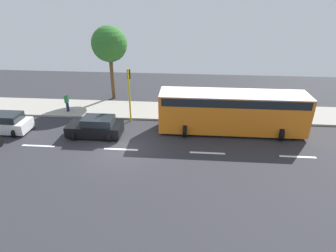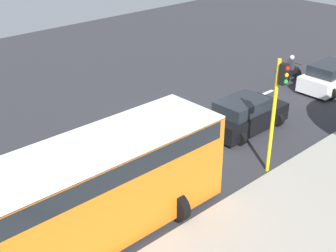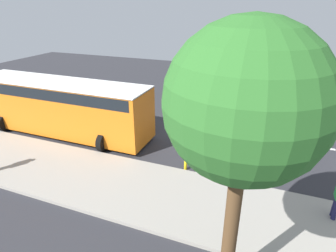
% 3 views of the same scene
% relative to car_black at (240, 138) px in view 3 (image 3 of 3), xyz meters
% --- Properties ---
extents(ground_plane, '(40.00, 60.00, 0.10)m').
position_rel_car_black_xyz_m(ground_plane, '(-1.90, -2.33, -0.76)').
color(ground_plane, '#2D2D33').
extents(sidewalk, '(4.00, 60.00, 0.15)m').
position_rel_car_black_xyz_m(sidewalk, '(5.10, -2.33, -0.64)').
color(sidewalk, '#9E998E').
rests_on(sidewalk, ground).
extents(lane_stripe_far_north, '(0.20, 2.40, 0.01)m').
position_rel_car_black_xyz_m(lane_stripe_far_north, '(-1.90, -14.33, -0.70)').
color(lane_stripe_far_north, white).
rests_on(lane_stripe_far_north, ground).
extents(lane_stripe_north, '(0.20, 2.40, 0.01)m').
position_rel_car_black_xyz_m(lane_stripe_north, '(-1.90, -8.33, -0.70)').
color(lane_stripe_north, white).
rests_on(lane_stripe_north, ground).
extents(lane_stripe_mid, '(0.20, 2.40, 0.01)m').
position_rel_car_black_xyz_m(lane_stripe_mid, '(-1.90, -2.33, -0.70)').
color(lane_stripe_mid, white).
rests_on(lane_stripe_mid, ground).
extents(lane_stripe_south, '(0.20, 2.40, 0.01)m').
position_rel_car_black_xyz_m(lane_stripe_south, '(-1.90, 3.67, -0.70)').
color(lane_stripe_south, white).
rests_on(lane_stripe_south, ground).
extents(car_black, '(2.26, 4.07, 1.52)m').
position_rel_car_black_xyz_m(car_black, '(0.00, 0.00, 0.00)').
color(car_black, black).
rests_on(car_black, ground).
extents(city_bus, '(3.20, 11.00, 3.16)m').
position_rel_car_black_xyz_m(city_bus, '(1.55, -10.24, 1.14)').
color(city_bus, orange).
rests_on(city_bus, ground).
extents(traffic_light_corner, '(0.49, 0.24, 4.50)m').
position_rel_car_black_xyz_m(traffic_light_corner, '(2.94, -2.08, 2.22)').
color(traffic_light_corner, yellow).
rests_on(traffic_light_corner, ground).
extents(street_tree_center, '(3.38, 3.38, 7.14)m').
position_rel_car_black_xyz_m(street_tree_center, '(8.20, 0.77, 4.69)').
color(street_tree_center, brown).
rests_on(street_tree_center, ground).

